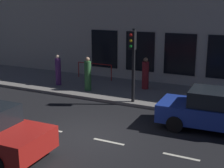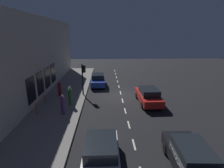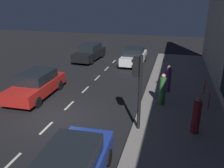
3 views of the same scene
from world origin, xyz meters
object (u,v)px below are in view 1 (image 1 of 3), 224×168
at_px(traffic_light, 133,53).
at_px(pedestrian_1, 145,74).
at_px(parked_car_0, 215,110).
at_px(pedestrian_2, 88,75).
at_px(pedestrian_0, 58,71).

relative_size(traffic_light, pedestrian_1, 2.01).
xyz_separation_m(parked_car_0, pedestrian_1, (4.02, 4.35, 0.16)).
bearing_deg(pedestrian_1, pedestrian_2, 133.72).
bearing_deg(pedestrian_1, parked_car_0, -120.82).
bearing_deg(traffic_light, parked_car_0, -109.15).
distance_m(traffic_light, pedestrian_0, 5.47).
bearing_deg(parked_car_0, pedestrian_0, 71.55).
distance_m(parked_car_0, pedestrian_2, 7.41).
xyz_separation_m(pedestrian_0, pedestrian_2, (-0.25, -2.11, 0.03)).
bearing_deg(pedestrian_2, pedestrian_0, 128.49).
bearing_deg(pedestrian_0, traffic_light, 156.56).
height_order(traffic_light, pedestrian_0, traffic_light).
relative_size(parked_car_0, pedestrian_2, 2.33).
bearing_deg(pedestrian_2, traffic_light, -62.74).
bearing_deg(pedestrian_1, traffic_light, -160.97).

